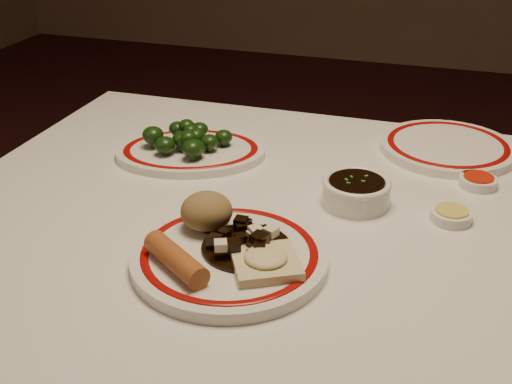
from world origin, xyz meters
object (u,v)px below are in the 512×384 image
object	(u,v)px
rice_mound	(207,211)
broccoli_pile	(188,137)
stirfry_heap	(247,242)
broccoli_plate	(191,151)
soy_bowl	(356,193)
spring_roll	(176,259)
fried_wonton	(266,261)
main_plate	(230,257)
dining_table	(309,269)

from	to	relation	value
rice_mound	broccoli_pile	distance (m)	0.30
stirfry_heap	broccoli_plate	xyz separation A→B (m)	(-0.21, 0.30, -0.02)
broccoli_plate	soy_bowl	distance (m)	0.34
broccoli_plate	soy_bowl	bearing A→B (deg)	-16.06
spring_roll	fried_wonton	xyz separation A→B (m)	(0.11, 0.04, -0.01)
broccoli_plate	fried_wonton	bearing A→B (deg)	-53.60
spring_roll	soy_bowl	size ratio (longest dim) A/B	1.06
rice_mound	fried_wonton	size ratio (longest dim) A/B	0.66
spring_roll	fried_wonton	distance (m)	0.12
main_plate	spring_roll	world-z (taller)	spring_roll
fried_wonton	soy_bowl	size ratio (longest dim) A/B	1.07
rice_mound	broccoli_pile	size ratio (longest dim) A/B	0.48
broccoli_plate	main_plate	bearing A→B (deg)	-59.03
rice_mound	spring_roll	size ratio (longest dim) A/B	0.66
soy_bowl	dining_table	bearing A→B (deg)	-128.29
broccoli_plate	broccoli_pile	world-z (taller)	broccoli_pile
dining_table	rice_mound	distance (m)	0.21
rice_mound	soy_bowl	distance (m)	0.25
dining_table	broccoli_pile	world-z (taller)	broccoli_pile
dining_table	soy_bowl	world-z (taller)	soy_bowl
spring_roll	broccoli_pile	size ratio (longest dim) A/B	0.72
rice_mound	fried_wonton	bearing A→B (deg)	-33.09
broccoli_pile	soy_bowl	world-z (taller)	broccoli_pile
dining_table	soy_bowl	size ratio (longest dim) A/B	11.16
dining_table	stirfry_heap	bearing A→B (deg)	-114.19
rice_mound	soy_bowl	bearing A→B (deg)	41.81
spring_roll	rice_mound	bearing A→B (deg)	35.57
fried_wonton	stirfry_heap	distance (m)	0.05
stirfry_heap	broccoli_pile	xyz separation A→B (m)	(-0.21, 0.30, 0.01)
broccoli_pile	fried_wonton	bearing A→B (deg)	-53.03
fried_wonton	broccoli_pile	world-z (taller)	broccoli_pile
rice_mound	stirfry_heap	world-z (taller)	rice_mound
stirfry_heap	soy_bowl	size ratio (longest dim) A/B	1.16
main_plate	soy_bowl	size ratio (longest dim) A/B	3.20
rice_mound	soy_bowl	xyz separation A→B (m)	(0.19, 0.17, -0.02)
stirfry_heap	soy_bowl	xyz separation A→B (m)	(0.12, 0.20, -0.01)
dining_table	spring_roll	bearing A→B (deg)	-122.20
rice_mound	broccoli_plate	bearing A→B (deg)	117.35
spring_roll	broccoli_pile	distance (m)	0.40
fried_wonton	soy_bowl	distance (m)	0.25
stirfry_heap	broccoli_plate	distance (m)	0.36
broccoli_plate	soy_bowl	world-z (taller)	soy_bowl
fried_wonton	soy_bowl	xyz separation A→B (m)	(0.08, 0.24, -0.01)
main_plate	soy_bowl	bearing A→B (deg)	58.35
broccoli_pile	soy_bowl	size ratio (longest dim) A/B	1.47
dining_table	stirfry_heap	distance (m)	0.19
stirfry_heap	broccoli_plate	bearing A→B (deg)	125.00
fried_wonton	soy_bowl	bearing A→B (deg)	72.11
spring_roll	fried_wonton	bearing A→B (deg)	-35.24
dining_table	fried_wonton	distance (m)	0.21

